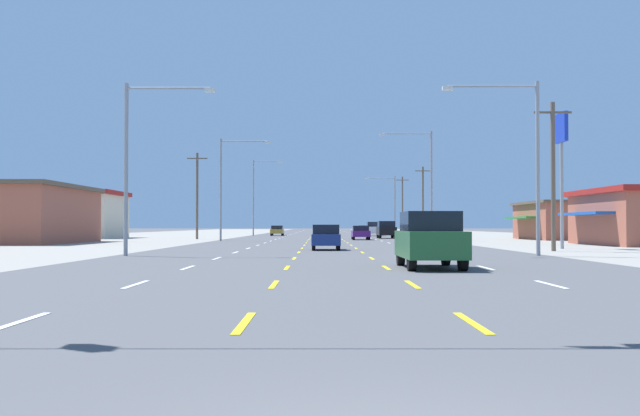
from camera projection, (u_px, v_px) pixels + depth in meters
ground_plane at (324, 241)px, 70.61m from camera, size 572.00×572.00×0.00m
lot_apron_left at (59, 241)px, 70.55m from camera, size 28.00×440.00×0.01m
lot_apron_right at (589, 241)px, 70.68m from camera, size 28.00×440.00×0.01m
lane_markings at (322, 236)px, 109.10m from camera, size 10.64×227.60×0.01m
suv_inner_right_nearest at (428, 239)px, 26.50m from camera, size 1.98×4.90×1.98m
hatchback_center_turn_near at (324, 237)px, 46.00m from camera, size 1.72×3.90×1.54m
sedan_inner_right_mid at (359, 232)px, 78.31m from camera, size 1.80×4.50×1.46m
suv_far_right_midfar at (384, 229)px, 86.78m from camera, size 1.98×4.90×1.98m
suv_far_right_far at (372, 229)px, 107.17m from camera, size 1.98×4.90×1.98m
sedan_far_left_farther at (275, 230)px, 108.95m from camera, size 1.80×4.50×1.46m
sedan_far_right_farthest at (361, 230)px, 131.32m from camera, size 1.80×4.50×1.46m
storefront_left_row_1 at (3, 214)px, 63.60m from camera, size 12.29×15.93×4.92m
storefront_left_row_2 at (70, 214)px, 88.17m from camera, size 11.32×11.29×5.48m
storefront_right_row_2 at (579, 220)px, 79.99m from camera, size 13.11×13.21×4.00m
pole_sign_right_row_1 at (559, 146)px, 48.52m from camera, size 0.24×2.03×8.71m
streetlight_left_row_0 at (135, 153)px, 37.24m from camera, size 4.50×0.26×8.53m
streetlight_right_row_0 at (524, 152)px, 37.29m from camera, size 4.79×0.26×8.62m
streetlight_left_row_1 at (224, 181)px, 72.76m from camera, size 4.88×0.26×9.85m
streetlight_right_row_1 at (424, 177)px, 72.82m from camera, size 5.12×0.26×10.59m
streetlight_left_row_2 at (254, 192)px, 108.28m from camera, size 4.18×0.26×10.90m
streetlight_right_row_2 at (389, 201)px, 108.31m from camera, size 4.32×0.26×8.55m
utility_pole_right_row_0 at (551, 173)px, 43.93m from camera, size 2.20×0.26×8.67m
utility_pole_left_row_1 at (195, 194)px, 81.86m from camera, size 2.20×0.26×9.35m
utility_pole_right_row_2 at (421, 200)px, 106.65m from camera, size 2.20×0.26×9.77m
utility_pole_right_row_3 at (400, 204)px, 132.37m from camera, size 2.20×0.26×10.02m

